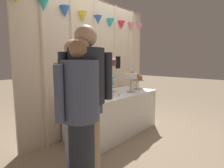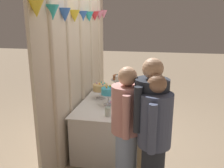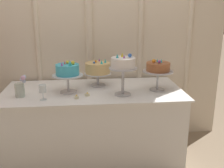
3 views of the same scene
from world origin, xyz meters
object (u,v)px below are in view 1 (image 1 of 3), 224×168
object	(u,v)px
cake_display_midright	(131,77)
flower_vase	(92,95)
guest_girl_blue_dress	(75,103)
guest_man_dark_suit	(87,103)
tealight_far_left	(119,95)
tealight_near_left	(119,94)
cake_table	(114,113)
wine_glass	(107,93)
cake_display_rightmost	(137,79)
cake_display_leftmost	(107,83)
guest_man_pink_jacket	(81,114)
cake_display_midleft	(110,82)

from	to	relation	value
cake_display_midright	flower_vase	distance (m)	0.97
guest_girl_blue_dress	guest_man_dark_suit	world-z (taller)	guest_man_dark_suit
tealight_far_left	tealight_near_left	size ratio (longest dim) A/B	0.78
flower_vase	guest_man_dark_suit	size ratio (longest dim) A/B	0.13
cake_table	guest_girl_blue_dress	xyz separation A→B (m)	(-1.25, -0.49, 0.49)
cake_table	wine_glass	distance (m)	0.71
cake_display_rightmost	guest_girl_blue_dress	size ratio (longest dim) A/B	0.20
cake_display_rightmost	guest_man_dark_suit	world-z (taller)	guest_man_dark_suit
cake_display_leftmost	guest_man_pink_jacket	distance (m)	1.40
cake_table	cake_display_midright	world-z (taller)	cake_display_midright
guest_man_pink_jacket	cake_display_midleft	bearing A→B (deg)	32.79
wine_glass	tealight_near_left	xyz separation A→B (m)	(0.40, 0.08, -0.09)
cake_display_midleft	cake_display_midright	size ratio (longest dim) A/B	0.72
cake_display_midright	wine_glass	distance (m)	0.76
guest_girl_blue_dress	cake_display_rightmost	bearing A→B (deg)	12.58
cake_display_midright	tealight_near_left	distance (m)	0.44
cake_display_leftmost	flower_vase	size ratio (longest dim) A/B	1.55
wine_glass	guest_man_pink_jacket	size ratio (longest dim) A/B	0.09
cake_table	flower_vase	bearing A→B (deg)	-167.88
tealight_far_left	tealight_near_left	world-z (taller)	tealight_far_left
flower_vase	guest_man_pink_jacket	size ratio (longest dim) A/B	0.14
cake_display_midleft	guest_man_pink_jacket	distance (m)	1.76
tealight_near_left	guest_man_dark_suit	distance (m)	1.38
cake_display_midleft	wine_glass	xyz separation A→B (m)	(-0.51, -0.40, -0.08)
cake_table	guest_man_pink_jacket	size ratio (longest dim) A/B	1.15
cake_display_leftmost	tealight_far_left	distance (m)	0.29
cake_table	cake_display_midleft	world-z (taller)	cake_display_midleft
cake_display_leftmost	cake_display_midright	bearing A→B (deg)	-13.65
guest_man_pink_jacket	cake_display_rightmost	bearing A→B (deg)	19.60
cake_display_leftmost	cake_table	bearing A→B (deg)	12.57
guest_girl_blue_dress	tealight_near_left	bearing A→B (deg)	14.88
cake_display_leftmost	guest_man_pink_jacket	size ratio (longest dim) A/B	0.21
cake_table	cake_display_midright	bearing A→B (deg)	-32.95
cake_table	cake_display_midright	xyz separation A→B (m)	(0.28, -0.18, 0.67)
tealight_near_left	guest_man_pink_jacket	xyz separation A→B (m)	(-1.36, -0.63, 0.08)
cake_table	tealight_far_left	bearing A→B (deg)	-122.67
wine_glass	tealight_near_left	world-z (taller)	wine_glass
flower_vase	guest_man_pink_jacket	xyz separation A→B (m)	(-0.74, -0.66, 0.00)
tealight_near_left	guest_girl_blue_dress	size ratio (longest dim) A/B	0.03
guest_man_pink_jacket	cake_display_midright	bearing A→B (deg)	20.18
cake_display_leftmost	flower_vase	xyz separation A→B (m)	(-0.43, -0.09, -0.13)
cake_table	cake_display_leftmost	bearing A→B (deg)	-167.43
guest_man_pink_jacket	tealight_near_left	bearing A→B (deg)	24.80
cake_display_leftmost	wine_glass	distance (m)	0.31
cake_display_leftmost	tealight_far_left	world-z (taller)	cake_display_leftmost
cake_display_rightmost	flower_vase	size ratio (longest dim) A/B	1.50
cake_display_rightmost	guest_man_pink_jacket	size ratio (longest dim) A/B	0.21
cake_display_midleft	cake_display_midright	bearing A→B (deg)	-56.31
guest_girl_blue_dress	flower_vase	bearing A→B (deg)	31.11
cake_display_midright	guest_man_pink_jacket	world-z (taller)	guest_man_pink_jacket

